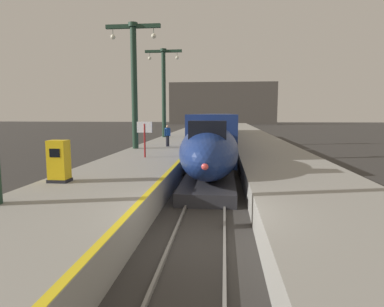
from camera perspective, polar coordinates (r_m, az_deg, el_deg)
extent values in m
plane|color=#33302D|center=(9.43, 0.97, -15.78)|extent=(260.00, 260.00, 0.00)
cube|color=gray|center=(33.89, -2.42, 1.75)|extent=(4.80, 110.00, 1.05)
cube|color=gray|center=(33.72, 11.34, 1.59)|extent=(4.80, 110.00, 1.05)
cube|color=yellow|center=(33.60, 1.43, 2.61)|extent=(0.20, 107.80, 0.01)
cube|color=slate|center=(36.37, 3.35, 1.37)|extent=(0.08, 110.00, 0.12)
cube|color=slate|center=(36.34, 5.72, 1.34)|extent=(0.08, 110.00, 0.12)
ellipsoid|color=navy|center=(15.70, 3.06, 0.36)|extent=(2.78, 7.28, 2.56)
cube|color=#28282D|center=(15.61, 2.96, -5.48)|extent=(2.46, 6.19, 0.55)
cube|color=black|center=(13.98, 2.78, 3.94)|extent=(1.59, 1.00, 0.90)
sphere|color=#F24C4C|center=(12.20, 2.29, -2.28)|extent=(0.28, 0.28, 0.28)
cube|color=navy|center=(24.83, 4.04, 3.38)|extent=(2.90, 14.00, 3.05)
cube|color=black|center=(24.88, 0.77, 4.68)|extent=(0.04, 11.90, 0.80)
cube|color=black|center=(24.80, 7.34, 4.61)|extent=(0.04, 11.90, 0.80)
cube|color=silver|center=(24.94, 4.01, 0.46)|extent=(2.92, 13.30, 0.24)
cube|color=black|center=(20.58, 3.63, -2.41)|extent=(2.03, 2.20, 0.56)
cube|color=black|center=(29.45, 4.26, 0.45)|extent=(2.03, 2.20, 0.56)
cube|color=navy|center=(41.40, 4.71, 4.84)|extent=(2.90, 18.00, 3.05)
cube|color=black|center=(41.43, 2.74, 5.62)|extent=(0.04, 15.84, 0.80)
cube|color=black|center=(41.38, 6.69, 5.58)|extent=(0.04, 15.84, 0.80)
cube|color=black|center=(35.41, 4.51, 1.56)|extent=(2.03, 2.20, 0.56)
cube|color=black|center=(47.61, 4.81, 2.97)|extent=(2.03, 2.20, 0.56)
cylinder|color=#1E3828|center=(24.65, -10.09, 11.42)|extent=(0.44, 0.44, 9.06)
cylinder|color=#1E3828|center=(25.37, -10.32, 21.32)|extent=(0.68, 0.68, 0.30)
cube|color=#1E3828|center=(25.34, -10.31, 21.11)|extent=(4.00, 0.24, 0.28)
cylinder|color=#1E3828|center=(25.69, -13.72, 20.02)|extent=(0.03, 0.03, 0.60)
sphere|color=#EFEACC|center=(25.62, -13.70, 19.26)|extent=(0.36, 0.36, 0.36)
cylinder|color=#1E3828|center=(24.91, -6.75, 20.59)|extent=(0.03, 0.03, 0.60)
sphere|color=#EFEACC|center=(24.83, -6.74, 19.80)|extent=(0.36, 0.36, 0.36)
cylinder|color=#1E3828|center=(36.07, -4.97, 10.42)|extent=(0.44, 0.44, 9.48)
cylinder|color=#1E3828|center=(36.63, -5.05, 17.60)|extent=(0.68, 0.68, 0.30)
cube|color=#1E3828|center=(36.61, -5.05, 17.45)|extent=(4.00, 0.24, 0.28)
cylinder|color=#1E3828|center=(36.85, -7.44, 16.79)|extent=(0.03, 0.03, 0.60)
sphere|color=#EFEACC|center=(36.79, -7.43, 16.26)|extent=(0.36, 0.36, 0.36)
cylinder|color=#1E3828|center=(36.31, -2.61, 16.99)|extent=(0.03, 0.03, 0.60)
sphere|color=#EFEACC|center=(36.25, -2.61, 16.45)|extent=(0.36, 0.36, 0.36)
cylinder|color=#23232D|center=(25.86, -4.15, 2.20)|extent=(0.13, 0.13, 0.85)
cylinder|color=#23232D|center=(25.75, -4.45, 2.17)|extent=(0.13, 0.13, 0.85)
cube|color=#1E478C|center=(25.75, -4.32, 3.81)|extent=(0.42, 0.43, 0.62)
cylinder|color=#1E478C|center=(25.90, -3.90, 3.73)|extent=(0.09, 0.09, 0.58)
cylinder|color=#1E478C|center=(25.61, -4.74, 3.68)|extent=(0.09, 0.09, 0.58)
sphere|color=tan|center=(25.73, -4.33, 4.75)|extent=(0.22, 0.22, 0.22)
cube|color=navy|center=(25.98, -0.99, 1.96)|extent=(0.40, 0.22, 0.60)
cylinder|color=#262628|center=(25.95, -1.21, 3.02)|extent=(0.02, 0.02, 0.36)
cylinder|color=#262628|center=(25.93, -0.77, 3.01)|extent=(0.02, 0.02, 0.36)
cube|color=#262628|center=(25.93, -1.00, 3.43)|extent=(0.22, 0.03, 0.02)
cube|color=yellow|center=(13.36, -22.32, -1.26)|extent=(0.70, 0.56, 1.60)
cube|color=black|center=(13.07, -22.98, 0.08)|extent=(0.40, 0.02, 0.32)
cube|color=black|center=(13.48, -22.17, -4.37)|extent=(0.76, 0.62, 0.12)
cylinder|color=maroon|center=(19.50, -8.30, 2.25)|extent=(0.10, 0.10, 2.00)
cube|color=white|center=(19.45, -8.34, 4.60)|extent=(0.90, 0.06, 0.64)
cube|color=#4C4742|center=(110.71, 5.37, 8.76)|extent=(36.00, 2.00, 14.00)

